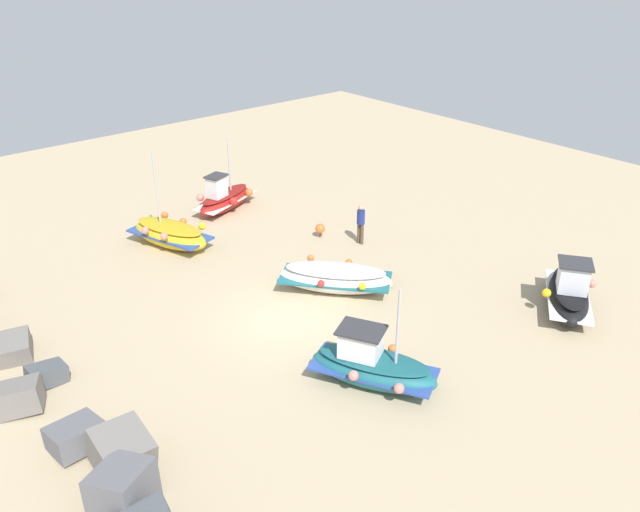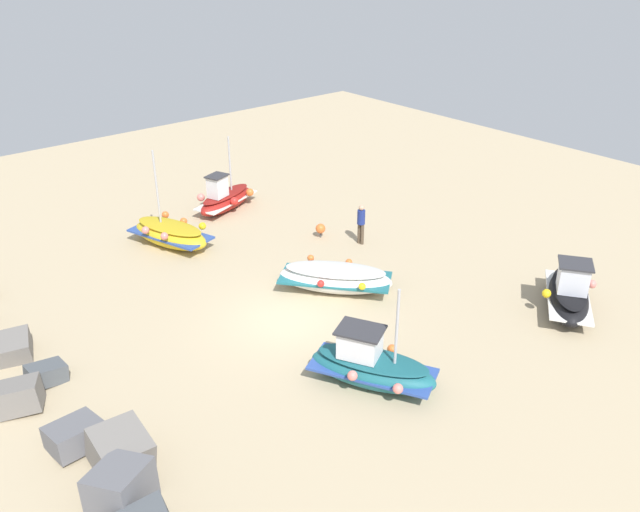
{
  "view_description": "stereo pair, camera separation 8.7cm",
  "coord_description": "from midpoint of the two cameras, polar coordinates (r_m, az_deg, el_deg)",
  "views": [
    {
      "loc": [
        -14.68,
        11.2,
        11.55
      ],
      "look_at": [
        1.53,
        -2.63,
        0.9
      ],
      "focal_mm": 36.72,
      "sensor_mm": 36.0,
      "label": 1
    },
    {
      "loc": [
        -14.74,
        11.13,
        11.55
      ],
      "look_at": [
        1.53,
        -2.63,
        0.9
      ],
      "focal_mm": 36.72,
      "sensor_mm": 36.0,
      "label": 2
    }
  ],
  "objects": [
    {
      "name": "person_walking",
      "position": [
        26.53,
        3.69,
        3.01
      ],
      "size": [
        0.32,
        0.32,
        1.69
      ],
      "rotation": [
        0.0,
        0.0,
        4.87
      ],
      "color": "brown",
      "rests_on": "ground_plane"
    },
    {
      "name": "fishing_boat_1",
      "position": [
        30.29,
        -8.19,
        5.0
      ],
      "size": [
        2.25,
        3.64,
        3.32
      ],
      "rotation": [
        0.0,
        0.0,
        1.92
      ],
      "color": "maroon",
      "rests_on": "ground_plane"
    },
    {
      "name": "breakwater_rocks",
      "position": [
        18.06,
        -21.34,
        -13.64
      ],
      "size": [
        19.67,
        2.81,
        1.32
      ],
      "color": "slate",
      "rests_on": "ground_plane"
    },
    {
      "name": "fishing_boat_2",
      "position": [
        23.48,
        20.97,
        -3.09
      ],
      "size": [
        3.14,
        3.72,
        1.94
      ],
      "rotation": [
        0.0,
        0.0,
        2.18
      ],
      "color": "black",
      "rests_on": "ground_plane"
    },
    {
      "name": "fishing_boat_3",
      "position": [
        23.24,
        1.45,
        -1.91
      ],
      "size": [
        4.18,
        3.84,
        0.92
      ],
      "rotation": [
        0.0,
        0.0,
        0.69
      ],
      "color": "white",
      "rests_on": "ground_plane"
    },
    {
      "name": "fishing_boat_4",
      "position": [
        18.67,
        4.59,
        -9.49
      ],
      "size": [
        3.88,
        2.9,
        3.19
      ],
      "rotation": [
        0.0,
        0.0,
        0.48
      ],
      "color": "#1E6670",
      "rests_on": "ground_plane"
    },
    {
      "name": "ground_plane",
      "position": [
        21.78,
        -2.6,
        -5.5
      ],
      "size": [
        48.64,
        48.64,
        0.0
      ],
      "primitive_type": "plane",
      "color": "tan"
    },
    {
      "name": "mooring_buoy_0",
      "position": [
        27.27,
        0.14,
        2.4
      ],
      "size": [
        0.41,
        0.41,
        0.61
      ],
      "color": "#3F3F42",
      "rests_on": "ground_plane"
    },
    {
      "name": "fishing_boat_0",
      "position": [
        27.17,
        -12.82,
        1.91
      ],
      "size": [
        3.9,
        2.45,
        3.94
      ],
      "rotation": [
        0.0,
        0.0,
        3.45
      ],
      "color": "gold",
      "rests_on": "ground_plane"
    }
  ]
}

